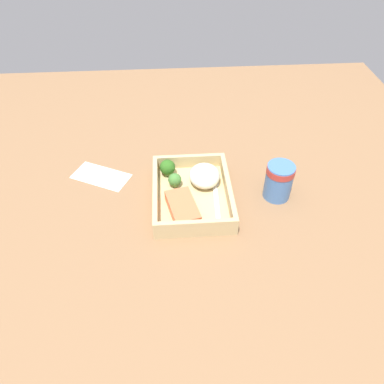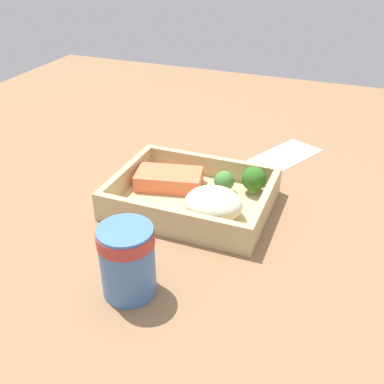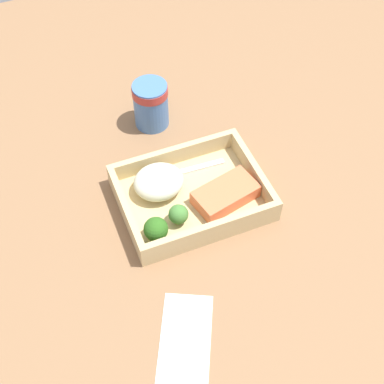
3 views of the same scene
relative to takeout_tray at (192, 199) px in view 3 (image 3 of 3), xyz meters
The scene contains 10 objects.
ground_plane 1.60cm from the takeout_tray, ahead, with size 160.00×160.00×2.00cm, color #896343.
takeout_tray is the anchor object (origin of this frame).
tray_rim 2.50cm from the takeout_tray, ahead, with size 26.34×20.15×3.81cm.
salmon_fillet 6.47cm from the takeout_tray, 153.48° to the left, with size 11.61×6.40×2.87cm, color #F06F45.
mashed_potatoes 7.05cm from the takeout_tray, 36.32° to the right, with size 9.36×8.34×5.02cm, color silver.
broccoli_floret_1 11.46cm from the takeout_tray, 33.87° to the left, with size 4.29×4.29×4.89cm.
broccoli_floret_2 6.70cm from the takeout_tray, 45.02° to the left, with size 3.57×3.57×4.05cm.
fork 6.33cm from the takeout_tray, 90.32° to the right, with size 15.86×2.40×0.44cm.
paper_cup 23.07cm from the takeout_tray, 89.16° to the right, with size 7.28×7.28×10.03cm.
receipt_slip 27.46cm from the takeout_tray, 65.91° to the left, with size 7.86×15.92×0.24cm, color white.
Camera 3 is at (22.67, 56.39, 79.40)cm, focal length 50.00 mm.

